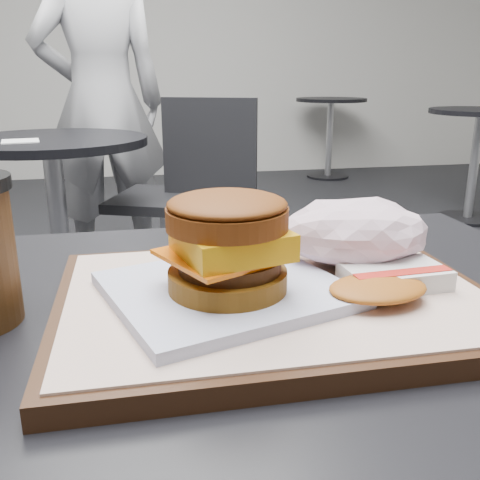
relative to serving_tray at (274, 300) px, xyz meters
name	(u,v)px	position (x,y,z in m)	size (l,w,h in m)	color
serving_tray	(274,300)	(0.00, 0.00, 0.00)	(0.38, 0.28, 0.02)	black
breakfast_sandwich	(227,255)	(-0.04, -0.01, 0.05)	(0.23, 0.22, 0.09)	white
hash_brown	(387,281)	(0.09, -0.03, 0.02)	(0.12, 0.10, 0.02)	silver
crumpled_wrapper	(355,233)	(0.10, 0.05, 0.04)	(0.15, 0.12, 0.07)	white
neighbor_table	(56,191)	(-0.41, 1.64, -0.23)	(0.70, 0.70, 0.75)	black
napkin	(20,141)	(-0.49, 1.53, -0.03)	(0.12, 0.12, 0.00)	white
neighbor_chair	(182,188)	(0.08, 1.80, -0.27)	(0.65, 0.54, 0.88)	#A4A5A9
patron	(102,103)	(-0.25, 2.25, 0.06)	(0.61, 0.40, 1.68)	#B8B8BD
bg_table_near	(478,138)	(2.14, 2.79, -0.22)	(0.66, 0.66, 0.75)	black
bg_table_far	(330,119)	(1.74, 4.49, -0.22)	(0.66, 0.66, 0.75)	black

